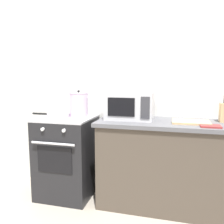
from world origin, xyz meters
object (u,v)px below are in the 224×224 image
at_px(oven_mitt, 210,126).
at_px(cutting_board, 191,122).
at_px(frying_pan, 58,115).
at_px(microwave, 130,105).
at_px(stock_pot, 79,105).
at_px(stove, 67,156).

bearing_deg(oven_mitt, cutting_board, 135.06).
relative_size(frying_pan, cutting_board, 1.25).
distance_m(frying_pan, oven_mitt, 1.60).
bearing_deg(microwave, stock_pot, -178.71).
height_order(stock_pot, microwave, stock_pot).
bearing_deg(cutting_board, stock_pot, 176.96).
xyz_separation_m(stove, frying_pan, (-0.08, -0.04, 0.48)).
xyz_separation_m(frying_pan, microwave, (0.81, 0.12, 0.12)).
bearing_deg(stock_pot, microwave, 1.29).
distance_m(stock_pot, oven_mitt, 1.41).
distance_m(stove, frying_pan, 0.49).
bearing_deg(cutting_board, microwave, 172.92).
bearing_deg(stock_pot, stove, -153.03).
relative_size(stove, frying_pan, 2.05).
xyz_separation_m(stock_pot, microwave, (0.59, 0.01, 0.01)).
bearing_deg(stove, cutting_board, 0.05).
bearing_deg(microwave, cutting_board, -7.08).
bearing_deg(oven_mitt, frying_pan, 175.77).
xyz_separation_m(stock_pot, frying_pan, (-0.21, -0.11, -0.12)).
xyz_separation_m(stock_pot, cutting_board, (1.22, -0.06, -0.13)).
distance_m(stock_pot, microwave, 0.59).
bearing_deg(stock_pot, frying_pan, -153.49).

